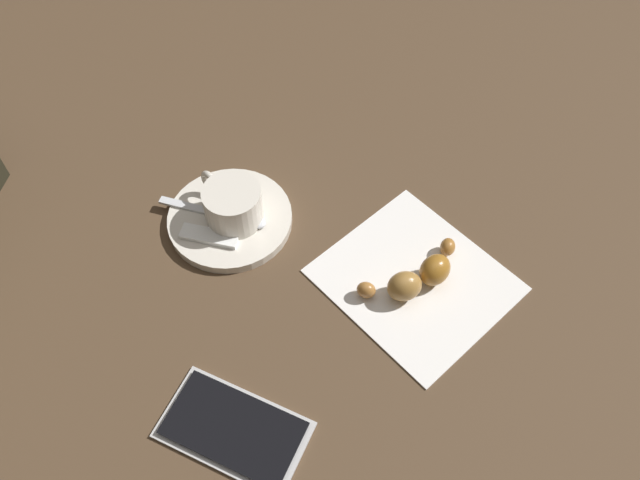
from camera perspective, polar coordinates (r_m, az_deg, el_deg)
ground_plane at (r=0.72m, az=-0.72°, el=0.03°), size 1.80×1.80×0.00m
saucer at (r=0.74m, az=-7.93°, el=1.86°), size 0.14×0.14×0.01m
espresso_cup at (r=0.71m, az=-7.76°, el=3.17°), size 0.09×0.06×0.05m
teaspoon at (r=0.73m, az=-7.94°, el=2.09°), size 0.12×0.07×0.01m
sugar_packet at (r=0.71m, az=-9.73°, el=0.35°), size 0.06×0.05×0.01m
napkin at (r=0.70m, az=8.40°, el=-3.46°), size 0.19×0.18×0.00m
croissant at (r=0.68m, az=8.64°, el=-3.20°), size 0.07×0.13×0.03m
cell_phone at (r=0.62m, az=-7.61°, el=-16.21°), size 0.15×0.12×0.01m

